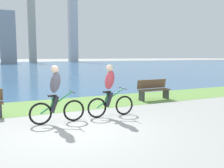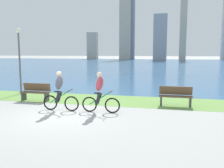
{
  "view_description": "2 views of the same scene",
  "coord_description": "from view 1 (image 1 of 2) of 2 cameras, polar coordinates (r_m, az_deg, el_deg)",
  "views": [
    {
      "loc": [
        -1.91,
        -6.21,
        1.96
      ],
      "look_at": [
        1.65,
        1.32,
        1.01
      ],
      "focal_mm": 39.77,
      "sensor_mm": 36.0,
      "label": 1
    },
    {
      "loc": [
        4.06,
        -8.32,
        2.47
      ],
      "look_at": [
        1.76,
        1.58,
        1.12
      ],
      "focal_mm": 38.29,
      "sensor_mm": 36.0,
      "label": 2
    }
  ],
  "objects": [
    {
      "name": "ground_plane",
      "position": [
        6.78,
        -7.95,
        -10.35
      ],
      "size": [
        300.0,
        300.0,
        0.0
      ],
      "primitive_type": "plane",
      "color": "#9E9E99"
    },
    {
      "name": "grass_strip_bayside",
      "position": [
        10.13,
        -13.98,
        -4.83
      ],
      "size": [
        120.0,
        2.82,
        0.01
      ],
      "primitive_type": "cube",
      "color": "#6B9947",
      "rests_on": "ground"
    },
    {
      "name": "bay_water_surface",
      "position": [
        48.55,
        -23.08,
        3.68
      ],
      "size": [
        300.0,
        74.62,
        0.0
      ],
      "primitive_type": "cube",
      "color": "#386693",
      "rests_on": "ground"
    },
    {
      "name": "cyclist_lead",
      "position": [
        7.96,
        -0.47,
        -1.6
      ],
      "size": [
        1.62,
        0.52,
        1.68
      ],
      "color": "black",
      "rests_on": "ground"
    },
    {
      "name": "cyclist_trailing",
      "position": [
        7.35,
        -12.74,
        -2.44
      ],
      "size": [
        1.63,
        0.52,
        1.69
      ],
      "color": "black",
      "rests_on": "ground"
    },
    {
      "name": "bench_near_path",
      "position": [
        11.27,
        9.48,
        -1.29
      ],
      "size": [
        1.5,
        0.47,
        0.9
      ],
      "color": "brown",
      "rests_on": "ground"
    }
  ]
}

